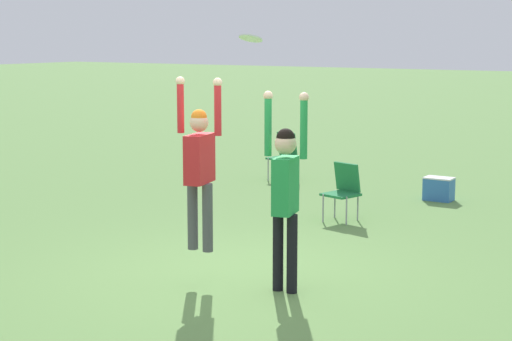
{
  "coord_description": "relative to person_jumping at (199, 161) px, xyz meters",
  "views": [
    {
      "loc": [
        5.38,
        -8.13,
        2.83
      ],
      "look_at": [
        0.28,
        0.05,
        1.3
      ],
      "focal_mm": 60.0,
      "sensor_mm": 36.0,
      "label": 1
    }
  ],
  "objects": [
    {
      "name": "camping_chair_3",
      "position": [
        -2.76,
        6.68,
        -0.88
      ],
      "size": [
        0.54,
        0.59,
        0.93
      ],
      "rotation": [
        0.0,
        0.0,
        2.93
      ],
      "color": "gray",
      "rests_on": "ground_plane"
    },
    {
      "name": "frisbee",
      "position": [
        0.66,
        0.04,
        1.37
      ],
      "size": [
        0.26,
        0.25,
        0.09
      ],
      "color": "white"
    },
    {
      "name": "person_defending",
      "position": [
        1.0,
        0.22,
        -0.23
      ],
      "size": [
        0.55,
        0.43,
        2.23
      ],
      "rotation": [
        0.0,
        0.0,
        -1.35
      ],
      "color": "black",
      "rests_on": "ground_plane"
    },
    {
      "name": "ground_plane",
      "position": [
        0.22,
        0.37,
        -1.43
      ],
      "size": [
        120.0,
        120.0,
        0.0
      ],
      "primitive_type": "plane",
      "color": "#608C47"
    },
    {
      "name": "camping_chair_4",
      "position": [
        -0.1,
        3.92,
        -0.91
      ],
      "size": [
        0.57,
        0.61,
        0.88
      ],
      "rotation": [
        0.0,
        0.0,
        2.88
      ],
      "color": "gray",
      "rests_on": "ground_plane"
    },
    {
      "name": "cooler_box",
      "position": [
        0.59,
        6.23,
        -1.22
      ],
      "size": [
        0.49,
        0.32,
        0.4
      ],
      "color": "#336BB7",
      "rests_on": "ground_plane"
    },
    {
      "name": "person_jumping",
      "position": [
        0.0,
        0.0,
        0.0
      ],
      "size": [
        0.62,
        0.5,
        1.98
      ],
      "rotation": [
        0.0,
        0.0,
        1.79
      ],
      "color": "#4C4C51",
      "rests_on": "ground_plane"
    }
  ]
}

